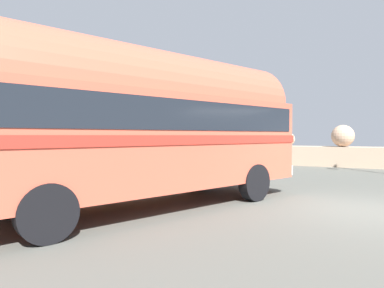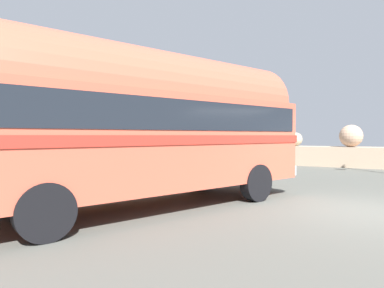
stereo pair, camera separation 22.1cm
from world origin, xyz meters
name	(u,v)px [view 1 (the left image)]	position (x,y,z in m)	size (l,w,h in m)	color
ground	(367,211)	(0.00, 0.00, 0.01)	(32.00, 26.00, 0.02)	#53544E
breakwater	(374,154)	(0.13, 11.82, 0.75)	(31.36, 2.19, 2.45)	tan
vintage_coach	(147,121)	(-4.54, -2.12, 2.05)	(5.24, 8.88, 3.70)	black
second_coach	(54,125)	(-8.80, -1.21, 2.05)	(4.51, 8.91, 3.70)	black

